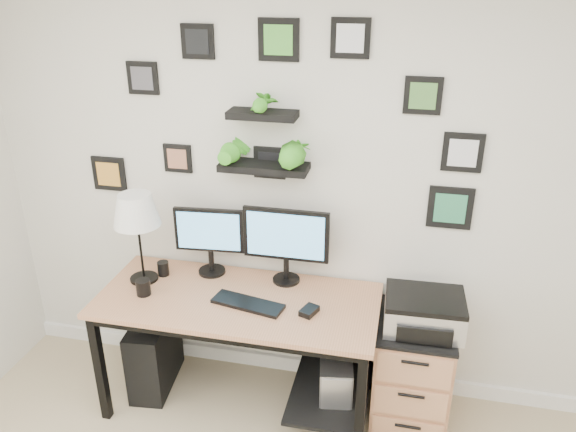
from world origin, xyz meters
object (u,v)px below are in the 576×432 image
(file_cabinet, at_px, (411,371))
(pc_tower_black, at_px, (155,352))
(monitor_right, at_px, (286,240))
(pc_tower_grey, at_px, (335,382))
(monitor_left, at_px, (210,236))
(printer, at_px, (424,312))
(table_lamp, at_px, (136,212))
(mug, at_px, (143,287))
(desk, at_px, (246,314))

(file_cabinet, bearing_deg, pc_tower_black, -178.34)
(monitor_right, height_order, pc_tower_grey, monitor_right)
(pc_tower_black, height_order, pc_tower_grey, pc_tower_black)
(monitor_left, relative_size, printer, 0.99)
(monitor_right, xyz_separation_m, pc_tower_grey, (0.34, -0.19, -0.82))
(table_lamp, distance_m, pc_tower_black, 0.96)
(monitor_right, bearing_deg, mug, -157.31)
(desk, distance_m, file_cabinet, 1.01)
(monitor_right, bearing_deg, pc_tower_black, -166.48)
(desk, distance_m, pc_tower_black, 0.73)
(pc_tower_black, bearing_deg, table_lamp, 126.25)
(monitor_right, height_order, file_cabinet, monitor_right)
(file_cabinet, bearing_deg, mug, -173.67)
(file_cabinet, bearing_deg, monitor_right, 169.15)
(mug, relative_size, file_cabinet, 0.14)
(file_cabinet, bearing_deg, printer, -47.36)
(table_lamp, bearing_deg, mug, -64.55)
(monitor_left, height_order, table_lamp, table_lamp)
(pc_tower_black, bearing_deg, monitor_left, 23.50)
(file_cabinet, bearing_deg, table_lamp, -179.45)
(file_cabinet, xyz_separation_m, printer, (0.03, -0.03, 0.43))
(mug, bearing_deg, table_lamp, 115.45)
(monitor_left, distance_m, table_lamp, 0.45)
(pc_tower_black, bearing_deg, mug, -75.73)
(desk, distance_m, pc_tower_grey, 0.68)
(monitor_left, height_order, pc_tower_black, monitor_left)
(monitor_left, height_order, mug, monitor_left)
(monitor_left, relative_size, monitor_right, 0.85)
(monitor_right, height_order, mug, monitor_right)
(desk, distance_m, printer, 1.01)
(pc_tower_grey, height_order, file_cabinet, file_cabinet)
(mug, distance_m, pc_tower_grey, 1.26)
(desk, relative_size, table_lamp, 2.90)
(desk, distance_m, monitor_left, 0.51)
(monitor_right, bearing_deg, printer, -12.59)
(desk, xyz_separation_m, pc_tower_grey, (0.54, 0.02, -0.42))
(mug, distance_m, printer, 1.58)
(pc_tower_black, xyz_separation_m, file_cabinet, (1.59, 0.05, 0.10))
(pc_tower_black, xyz_separation_m, pc_tower_grey, (1.16, 0.00, -0.03))
(monitor_left, bearing_deg, table_lamp, -156.18)
(monitor_left, bearing_deg, monitor_right, 0.09)
(monitor_left, height_order, pc_tower_grey, monitor_left)
(pc_tower_black, relative_size, file_cabinet, 0.71)
(monitor_left, bearing_deg, mug, -132.92)
(monitor_right, relative_size, printer, 1.17)
(mug, distance_m, file_cabinet, 1.62)
(mug, bearing_deg, desk, 11.15)
(pc_tower_black, distance_m, printer, 1.70)
(monitor_right, bearing_deg, table_lamp, -168.91)
(monitor_left, bearing_deg, file_cabinet, -6.79)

